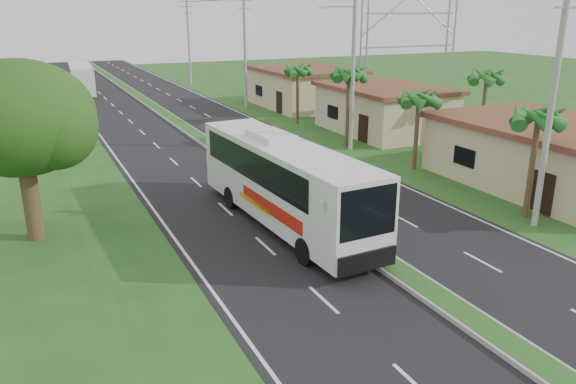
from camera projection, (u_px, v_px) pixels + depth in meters
name	position (u px, v px, depth m)	size (l,w,h in m)	color
ground	(408.00, 280.00, 20.30)	(180.00, 180.00, 0.00)	#254E1C
road_asphalt	(225.00, 156.00, 37.49)	(14.00, 160.00, 0.02)	black
median_strip	(225.00, 155.00, 37.46)	(1.20, 160.00, 0.18)	gray
lane_edge_left	(123.00, 168.00, 34.77)	(0.12, 160.00, 0.01)	silver
lane_edge_right	(314.00, 146.00, 40.22)	(0.12, 160.00, 0.01)	silver
shop_near	(553.00, 155.00, 30.60)	(8.60, 12.60, 3.52)	tan
shop_mid	(384.00, 109.00, 44.33)	(7.60, 10.60, 3.67)	tan
shop_far	(304.00, 87.00, 56.34)	(8.60, 11.60, 3.82)	tan
palm_verge_a	(539.00, 117.00, 25.07)	(2.40, 2.40, 5.45)	#473321
palm_verge_b	(419.00, 98.00, 33.09)	(2.40, 2.40, 5.05)	#473321
palm_verge_c	(349.00, 74.00, 38.63)	(2.40, 2.40, 5.85)	#473321
palm_verge_d	(298.00, 70.00, 46.74)	(2.40, 2.40, 5.25)	#473321
palm_behind_shop	(487.00, 76.00, 38.78)	(2.40, 2.40, 5.65)	#473321
shade_tree	(17.00, 122.00, 22.43)	(6.30, 6.00, 7.54)	#473321
utility_pole_a	(552.00, 100.00, 23.72)	(1.60, 0.28, 11.00)	gray
utility_pole_b	(353.00, 58.00, 37.28)	(3.20, 0.28, 12.00)	gray
utility_pole_c	(245.00, 49.00, 54.67)	(1.60, 0.28, 11.00)	gray
utility_pole_d	(189.00, 42.00, 71.94)	(1.60, 0.28, 10.50)	gray
billboard_lattice	(409.00, 38.00, 52.92)	(10.18, 1.18, 12.07)	gray
coach_bus_main	(283.00, 178.00, 24.78)	(3.24, 12.67, 4.06)	silver
coach_bus_far	(81.00, 77.00, 65.77)	(3.07, 11.15, 3.21)	silver
motorcyclist	(293.00, 218.00, 23.97)	(1.71, 0.50, 2.32)	black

